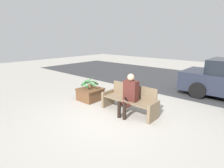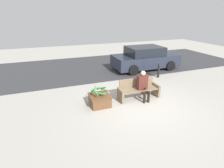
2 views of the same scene
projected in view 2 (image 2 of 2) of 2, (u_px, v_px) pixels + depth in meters
name	position (u px, v px, depth m)	size (l,w,h in m)	color
ground_plane	(143.00, 106.00, 6.81)	(30.00, 30.00, 0.00)	#ADA89E
road_surface	(100.00, 66.00, 11.99)	(20.00, 6.00, 0.01)	#38383A
bench	(138.00, 89.00, 7.34)	(1.76, 0.55, 0.83)	#7A664C
person_seated	(143.00, 84.00, 7.11)	(0.42, 0.57, 1.22)	#51231E
planter_box	(100.00, 100.00, 6.78)	(0.78, 0.80, 0.43)	brown
potted_plant	(99.00, 90.00, 6.64)	(0.64, 0.65, 0.43)	brown
parked_car	(145.00, 58.00, 11.13)	(4.15, 1.98, 1.44)	#232838
bollard_post	(159.00, 70.00, 9.72)	(0.14, 0.14, 0.77)	black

